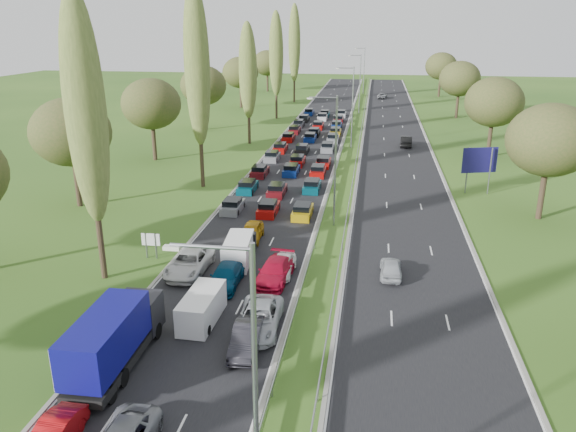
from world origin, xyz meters
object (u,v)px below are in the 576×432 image
at_px(near_car_2, 189,263).
at_px(direction_sign, 480,162).
at_px(info_sign, 151,242).
at_px(white_van_rear, 239,250).
at_px(blue_lorry, 115,337).
at_px(white_van_front, 203,306).

xyz_separation_m(near_car_2, direction_sign, (24.91, 25.04, 2.74)).
bearing_deg(direction_sign, info_sign, -141.65).
bearing_deg(near_car_2, white_van_rear, 39.19).
relative_size(near_car_2, blue_lorry, 0.68).
xyz_separation_m(white_van_front, direction_sign, (21.78, 31.82, 2.58)).
distance_m(near_car_2, info_sign, 4.53).
height_order(white_van_rear, direction_sign, direction_sign).
bearing_deg(white_van_front, near_car_2, 116.36).
height_order(near_car_2, direction_sign, direction_sign).
bearing_deg(white_van_rear, blue_lorry, -106.97).
xyz_separation_m(blue_lorry, white_van_rear, (3.23, 15.14, -0.86)).
distance_m(blue_lorry, white_van_rear, 15.50).
distance_m(white_van_rear, direction_sign, 31.29).
distance_m(info_sign, direction_sign, 36.79).
bearing_deg(direction_sign, near_car_2, -134.85).
xyz_separation_m(near_car_2, white_van_front, (3.13, -6.78, 0.16)).
height_order(info_sign, direction_sign, direction_sign).
height_order(white_van_rear, info_sign, info_sign).
relative_size(white_van_front, direction_sign, 0.92).
height_order(white_van_front, white_van_rear, white_van_rear).
relative_size(near_car_2, info_sign, 2.76).
bearing_deg(white_van_front, info_sign, 129.46).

